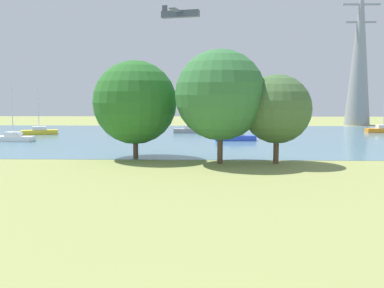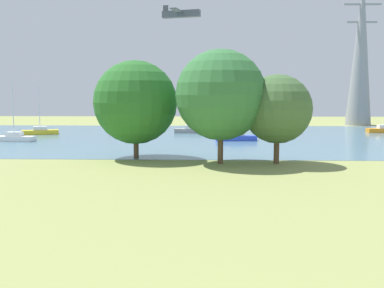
# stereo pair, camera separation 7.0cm
# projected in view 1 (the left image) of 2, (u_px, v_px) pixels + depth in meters

# --- Properties ---
(ground_plane) EXTENTS (160.00, 160.00, 0.00)m
(ground_plane) POSITION_uv_depth(u_px,v_px,m) (211.00, 178.00, 29.94)
(ground_plane) COLOR #8C9351
(water_surface) EXTENTS (140.00, 40.00, 0.02)m
(water_surface) POSITION_uv_depth(u_px,v_px,m) (208.00, 137.00, 57.75)
(water_surface) COLOR slate
(water_surface) RESTS_ON ground
(sailboat_gray) EXTENTS (4.92, 1.95, 7.24)m
(sailboat_gray) POSITION_uv_depth(u_px,v_px,m) (191.00, 130.00, 63.59)
(sailboat_gray) COLOR gray
(sailboat_gray) RESTS_ON water_surface
(sailboat_orange) EXTENTS (4.83, 1.61, 5.23)m
(sailboat_orange) POSITION_uv_depth(u_px,v_px,m) (383.00, 130.00, 64.34)
(sailboat_orange) COLOR orange
(sailboat_orange) RESTS_ON water_surface
(sailboat_brown) EXTENTS (5.03, 2.74, 5.98)m
(sailboat_brown) POSITION_uv_depth(u_px,v_px,m) (123.00, 128.00, 66.87)
(sailboat_brown) COLOR brown
(sailboat_brown) RESTS_ON water_surface
(sailboat_white) EXTENTS (4.93, 2.00, 7.11)m
(sailboat_white) POSITION_uv_depth(u_px,v_px,m) (13.00, 138.00, 52.50)
(sailboat_white) COLOR white
(sailboat_white) RESTS_ON water_surface
(sailboat_blue) EXTENTS (4.89, 1.81, 5.71)m
(sailboat_blue) POSITION_uv_depth(u_px,v_px,m) (235.00, 137.00, 53.30)
(sailboat_blue) COLOR blue
(sailboat_blue) RESTS_ON water_surface
(sailboat_yellow) EXTENTS (5.02, 3.03, 6.45)m
(sailboat_yellow) POSITION_uv_depth(u_px,v_px,m) (39.00, 131.00, 61.29)
(sailboat_yellow) COLOR yellow
(sailboat_yellow) RESTS_ON water_surface
(tree_west_near) EXTENTS (7.15, 7.15, 8.41)m
(tree_west_near) POSITION_uv_depth(u_px,v_px,m) (135.00, 102.00, 38.40)
(tree_west_near) COLOR brown
(tree_west_near) RESTS_ON ground
(tree_mid_shore) EXTENTS (7.19, 7.19, 9.07)m
(tree_mid_shore) POSITION_uv_depth(u_px,v_px,m) (220.00, 95.00, 35.46)
(tree_mid_shore) COLOR brown
(tree_mid_shore) RESTS_ON ground
(tree_west_far) EXTENTS (5.48, 5.48, 7.11)m
(tree_west_far) POSITION_uv_depth(u_px,v_px,m) (277.00, 109.00, 35.55)
(tree_west_far) COLOR brown
(tree_west_far) RESTS_ON ground
(electricity_pylon) EXTENTS (6.40, 4.40, 26.08)m
(electricity_pylon) POSITION_uv_depth(u_px,v_px,m) (360.00, 50.00, 78.42)
(electricity_pylon) COLOR gray
(electricity_pylon) RESTS_ON ground
(light_aircraft) EXTENTS (6.47, 8.40, 2.10)m
(light_aircraft) POSITION_uv_depth(u_px,v_px,m) (180.00, 14.00, 74.07)
(light_aircraft) COLOR #4C5156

